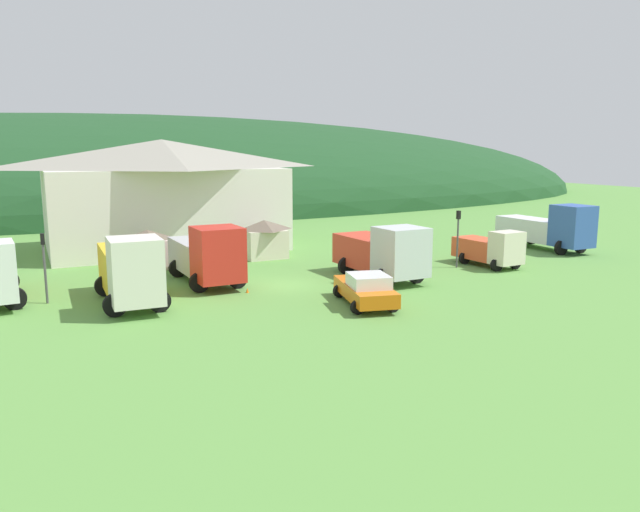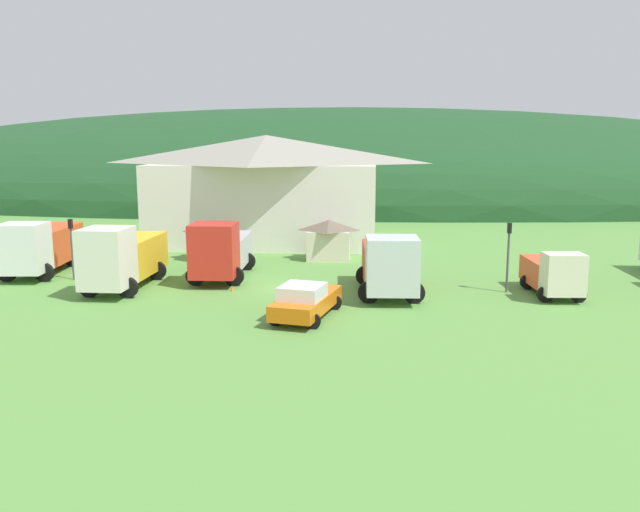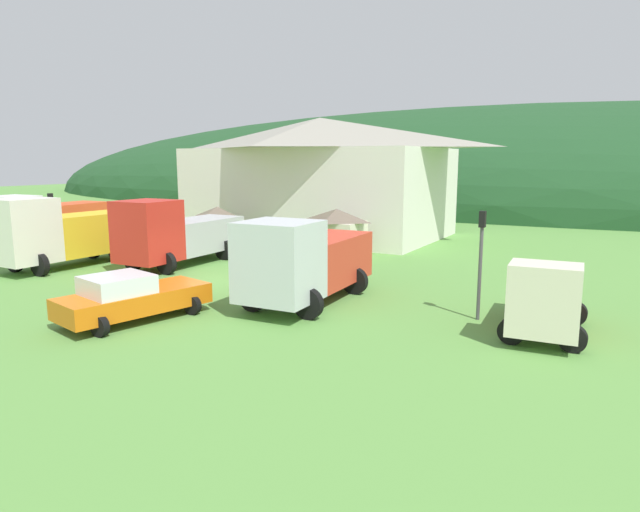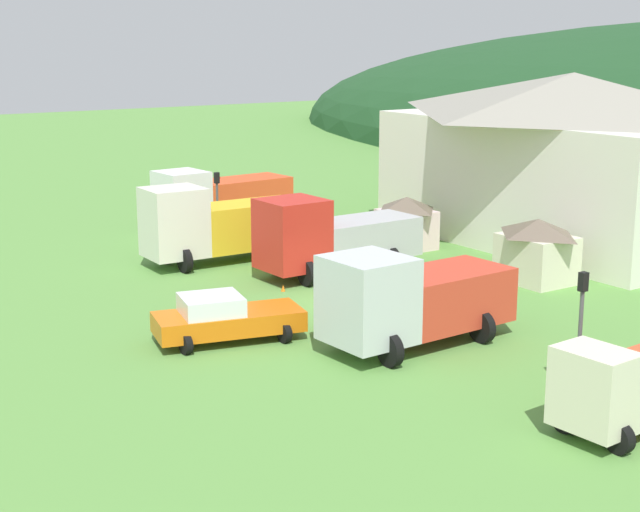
{
  "view_description": "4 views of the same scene",
  "coord_description": "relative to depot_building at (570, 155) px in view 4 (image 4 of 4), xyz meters",
  "views": [
    {
      "loc": [
        -13.14,
        -31.84,
        7.75
      ],
      "look_at": [
        2.6,
        0.82,
        1.37
      ],
      "focal_mm": 34.29,
      "sensor_mm": 36.0,
      "label": 1
    },
    {
      "loc": [
        4.67,
        -35.11,
        8.17
      ],
      "look_at": [
        1.95,
        2.17,
        1.45
      ],
      "focal_mm": 36.67,
      "sensor_mm": 36.0,
      "label": 2
    },
    {
      "loc": [
        16.46,
        -18.87,
        5.44
      ],
      "look_at": [
        4.4,
        2.76,
        1.15
      ],
      "focal_mm": 31.04,
      "sensor_mm": 36.0,
      "label": 3
    },
    {
      "loc": [
        29.76,
        -20.71,
        10.28
      ],
      "look_at": [
        1.03,
        -1.5,
        2.27
      ],
      "focal_mm": 53.66,
      "sensor_mm": 36.0,
      "label": 4
    }
  ],
  "objects": [
    {
      "name": "service_pickup_orange",
      "position": [
        5.24,
        -22.68,
        -3.53
      ],
      "size": [
        3.17,
        5.37,
        1.66
      ],
      "rotation": [
        0.0,
        0.0,
        -1.8
      ],
      "color": "orange",
      "rests_on": "ground"
    },
    {
      "name": "depot_building",
      "position": [
        0.0,
        0.0,
        0.0
      ],
      "size": [
        18.57,
        12.08,
        8.47
      ],
      "color": "white",
      "rests_on": "ground"
    },
    {
      "name": "heavy_rig_striped",
      "position": [
        -5.34,
        -17.5,
        -2.53
      ],
      "size": [
        3.23,
        7.54,
        3.66
      ],
      "rotation": [
        0.0,
        0.0,
        -1.59
      ],
      "color": "silver",
      "rests_on": "ground"
    },
    {
      "name": "traffic_light_west",
      "position": [
        -9.17,
        -15.33,
        -2.13
      ],
      "size": [
        0.2,
        0.32,
        3.59
      ],
      "color": "#4C4C51",
      "rests_on": "ground"
    },
    {
      "name": "traffic_cone_near_pickup",
      "position": [
        0.75,
        -17.57,
        -4.36
      ],
      "size": [
        0.36,
        0.36,
        0.54
      ],
      "primitive_type": "cone",
      "color": "orange",
      "rests_on": "ground"
    },
    {
      "name": "crane_truck_red",
      "position": [
        -0.54,
        -14.44,
        -2.63
      ],
      "size": [
        3.41,
        7.64,
        3.54
      ],
      "rotation": [
        0.0,
        0.0,
        -1.54
      ],
      "color": "red",
      "rests_on": "ground"
    },
    {
      "name": "heavy_rig_white",
      "position": [
        -11.87,
        -13.87,
        -2.61
      ],
      "size": [
        3.6,
        7.65,
        3.4
      ],
      "rotation": [
        0.0,
        0.0,
        -1.5
      ],
      "color": "white",
      "rests_on": "ground"
    },
    {
      "name": "tow_truck_silver",
      "position": [
        9.22,
        -17.83,
        -2.65
      ],
      "size": [
        3.57,
        7.0,
        3.36
      ],
      "rotation": [
        0.0,
        0.0,
        -1.53
      ],
      "color": "silver",
      "rests_on": "ground"
    },
    {
      "name": "play_shed_pink",
      "position": [
        -2.82,
        -8.24,
        -3.04
      ],
      "size": [
        2.66,
        2.38,
        2.57
      ],
      "color": "beige",
      "rests_on": "ground"
    },
    {
      "name": "traffic_cone_mid_row",
      "position": [
        5.06,
        -19.75,
        -4.36
      ],
      "size": [
        0.36,
        0.36,
        0.53
      ],
      "primitive_type": "cone",
      "color": "orange",
      "rests_on": "ground"
    },
    {
      "name": "play_shed_cream",
      "position": [
        5.43,
        -7.8,
        -2.95
      ],
      "size": [
        3.1,
        2.57,
        2.74
      ],
      "color": "beige",
      "rests_on": "ground"
    },
    {
      "name": "ground_plane",
      "position": [
        3.37,
        -16.69,
        -4.36
      ],
      "size": [
        200.0,
        200.0,
        0.0
      ],
      "primitive_type": "plane",
      "color": "#5B9342"
    },
    {
      "name": "light_truck_cream",
      "position": [
        17.84,
        -17.4,
        -3.14
      ],
      "size": [
        2.66,
        4.98,
        2.51
      ],
      "rotation": [
        0.0,
        0.0,
        -1.51
      ],
      "color": "beige",
      "rests_on": "ground"
    },
    {
      "name": "traffic_light_east",
      "position": [
        15.6,
        -16.73,
        -2.03
      ],
      "size": [
        0.2,
        0.32,
        3.77
      ],
      "color": "#4C4C51",
      "rests_on": "ground"
    }
  ]
}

